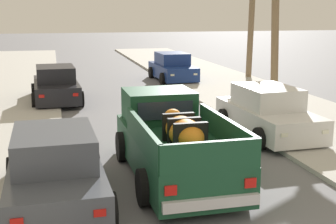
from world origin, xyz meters
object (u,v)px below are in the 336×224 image
at_px(car_right_near, 267,113).
at_px(car_right_mid, 172,68).
at_px(pickup_truck, 172,142).
at_px(car_left_mid, 56,85).
at_px(car_left_near, 55,170).

bearing_deg(car_right_near, car_right_mid, 89.85).
bearing_deg(car_right_near, pickup_truck, -143.50).
height_order(car_left_mid, car_right_mid, same).
relative_size(car_left_near, car_left_mid, 0.99).
xyz_separation_m(pickup_truck, car_left_near, (-2.68, -1.10, -0.10)).
bearing_deg(pickup_truck, car_right_near, 36.50).
xyz_separation_m(pickup_truck, car_right_mid, (3.76, 14.78, -0.10)).
distance_m(pickup_truck, car_right_near, 4.64).
bearing_deg(pickup_truck, car_left_mid, 104.51).
bearing_deg(car_left_mid, car_left_near, -90.59).
bearing_deg(car_right_near, car_left_mid, 131.36).
bearing_deg(car_right_near, car_left_near, -148.95).
bearing_deg(pickup_truck, car_right_mid, 75.73).
xyz_separation_m(pickup_truck, car_left_mid, (-2.56, 9.90, -0.10)).
xyz_separation_m(car_left_near, car_left_mid, (0.11, 11.00, 0.00)).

